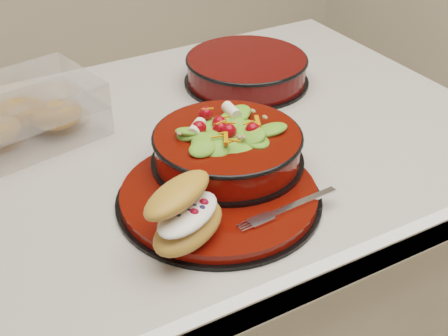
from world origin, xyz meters
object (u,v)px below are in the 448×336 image
salad_bowl (227,142)px  fork (290,207)px  extra_bowl (247,69)px  croissant (186,213)px  pastry_box (24,114)px  dinner_plate (220,196)px

salad_bowl → fork: (0.02, -0.14, -0.03)m
fork → extra_bowl: bearing=-27.2°
salad_bowl → fork: size_ratio=1.59×
salad_bowl → extra_bowl: (0.19, 0.26, -0.03)m
salad_bowl → croissant: size_ratio=1.66×
croissant → salad_bowl: bearing=13.6°
extra_bowl → pastry_box: bearing=179.2°
dinner_plate → fork: bearing=-53.6°
croissant → extra_bowl: bearing=20.2°
dinner_plate → extra_bowl: bearing=53.0°
pastry_box → fork: bearing=-69.3°
dinner_plate → fork: fork is taller
fork → dinner_plate: bearing=32.9°
dinner_plate → croissant: bearing=-142.8°
extra_bowl → croissant: bearing=-130.4°
salad_bowl → extra_bowl: 0.32m
fork → extra_bowl: (0.18, 0.40, 0.01)m
dinner_plate → pastry_box: pastry_box is taller
dinner_plate → croissant: 0.12m
pastry_box → extra_bowl: (0.43, -0.01, -0.01)m
pastry_box → salad_bowl: bearing=-59.2°
salad_bowl → fork: 0.15m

